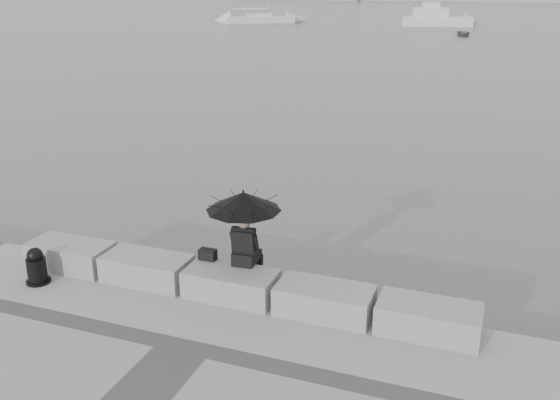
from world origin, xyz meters
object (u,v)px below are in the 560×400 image
at_px(motor_cruiser, 437,19).
at_px(dinghy, 463,33).
at_px(sailboat_left, 260,19).
at_px(seated_person, 243,210).
at_px(mooring_bollard, 37,268).

height_order(motor_cruiser, dinghy, motor_cruiser).
xyz_separation_m(sailboat_left, motor_cruiser, (22.52, 2.49, 0.38)).
bearing_deg(motor_cruiser, seated_person, -98.40).
height_order(mooring_bollard, dinghy, mooring_bollard).
distance_m(sailboat_left, motor_cruiser, 22.66).
distance_m(mooring_bollard, motor_cruiser, 73.25).
bearing_deg(dinghy, seated_person, -104.73).
xyz_separation_m(seated_person, sailboat_left, (-28.24, 69.63, -1.53)).
relative_size(sailboat_left, dinghy, 4.44).
height_order(seated_person, dinghy, seated_person).
relative_size(mooring_bollard, sailboat_left, 0.05).
bearing_deg(mooring_bollard, dinghy, 87.90).
height_order(seated_person, mooring_bollard, seated_person).
xyz_separation_m(seated_person, dinghy, (-1.43, 59.63, -1.79)).
bearing_deg(mooring_bollard, sailboat_left, 109.16).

